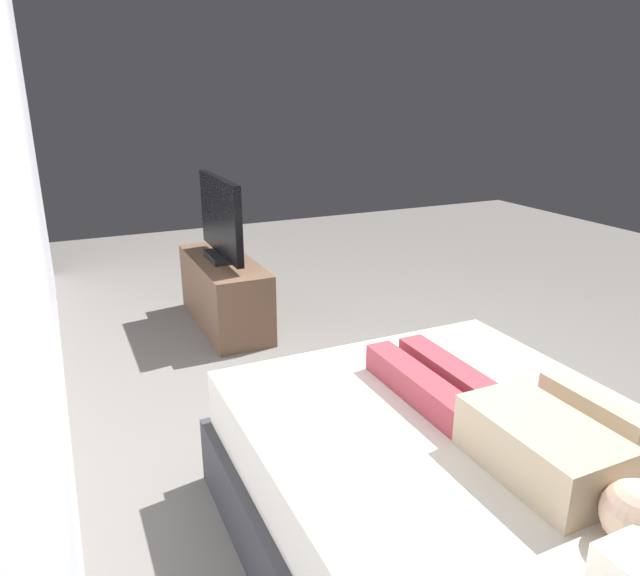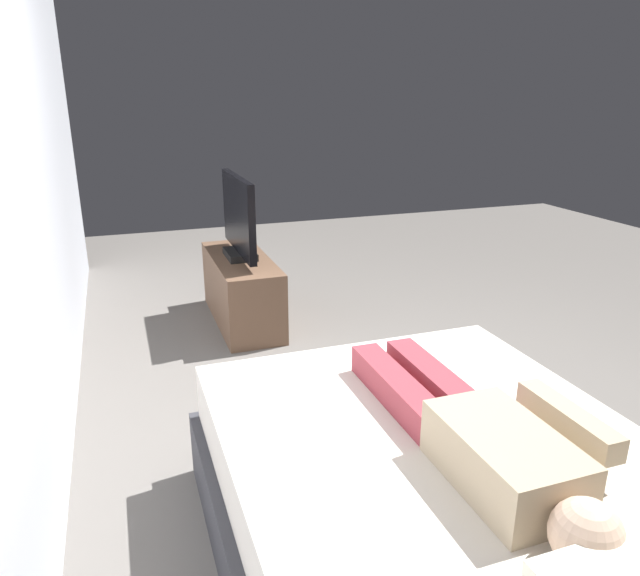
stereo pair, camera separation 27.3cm
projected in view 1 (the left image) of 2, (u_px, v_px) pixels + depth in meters
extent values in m
plane|color=slate|center=(402.00, 425.00, 3.04)|extent=(10.00, 10.00, 0.00)
cube|color=silver|center=(11.00, 159.00, 2.29)|extent=(6.40, 0.10, 2.80)
cube|color=#333338|center=(490.00, 556.00, 1.99)|extent=(2.06, 1.48, 0.30)
cube|color=silver|center=(498.00, 490.00, 1.90)|extent=(1.98, 1.40, 0.24)
cube|color=tan|center=(540.00, 447.00, 1.77)|extent=(0.48, 0.28, 0.18)
sphere|color=beige|center=(637.00, 515.00, 1.48)|extent=(0.18, 0.18, 0.18)
cube|color=#993842|center=(452.00, 377.00, 2.27)|extent=(0.60, 0.11, 0.11)
cube|color=#993842|center=(417.00, 385.00, 2.21)|extent=(0.60, 0.11, 0.11)
cube|color=tan|center=(593.00, 406.00, 1.92)|extent=(0.40, 0.08, 0.08)
cube|color=black|center=(567.00, 399.00, 2.20)|extent=(0.15, 0.04, 0.02)
cube|color=brown|center=(225.00, 292.00, 4.28)|extent=(1.10, 0.40, 0.50)
cube|color=black|center=(223.00, 256.00, 4.19)|extent=(0.32, 0.20, 0.05)
cube|color=black|center=(220.00, 216.00, 4.10)|extent=(0.88, 0.05, 0.54)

